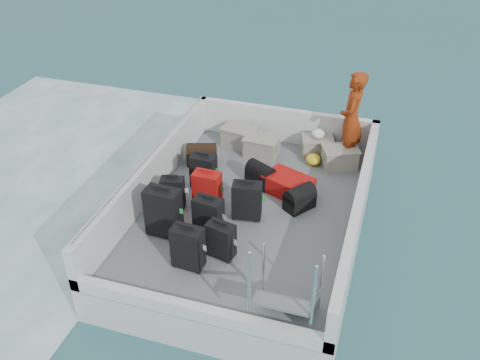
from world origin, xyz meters
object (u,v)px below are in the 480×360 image
object	(u,v)px
suitcase_2	(204,172)
crate_0	(239,137)
suitcase_8	(288,185)
crate_3	(340,158)
suitcase_1	(173,193)
suitcase_3	(188,248)
suitcase_5	(207,189)
crate_1	(261,147)
passenger	(351,119)
suitcase_7	(247,201)
crate_2	(317,147)
suitcase_6	(221,241)
suitcase_4	(208,217)
suitcase_0	(164,213)

from	to	relation	value
suitcase_2	crate_0	bearing A→B (deg)	84.93
suitcase_8	crate_3	xyz separation A→B (m)	(0.71, 1.11, 0.03)
suitcase_1	suitcase_3	bearing A→B (deg)	-71.06
suitcase_5	crate_1	bearing A→B (deg)	77.80
suitcase_5	passenger	world-z (taller)	passenger
suitcase_1	crate_1	world-z (taller)	suitcase_1
suitcase_1	crate_3	world-z (taller)	suitcase_1
suitcase_1	suitcase_7	world-z (taller)	suitcase_7
suitcase_1	crate_3	distance (m)	3.20
suitcase_2	crate_2	xyz separation A→B (m)	(1.67, 1.69, -0.14)
suitcase_6	passenger	world-z (taller)	passenger
suitcase_7	passenger	distance (m)	2.65
suitcase_8	crate_3	size ratio (longest dim) A/B	1.32
suitcase_4	passenger	world-z (taller)	passenger
suitcase_2	suitcase_3	bearing A→B (deg)	-74.87
suitcase_0	suitcase_3	bearing A→B (deg)	-40.15
crate_3	suitcase_8	bearing A→B (deg)	-122.75
crate_3	passenger	distance (m)	0.75
crate_2	suitcase_0	bearing A→B (deg)	-120.11
crate_0	crate_2	size ratio (longest dim) A/B	1.11
suitcase_3	suitcase_7	bearing A→B (deg)	75.15
crate_0	crate_2	distance (m)	1.53
suitcase_6	crate_3	xyz separation A→B (m)	(1.27, 3.00, -0.10)
suitcase_2	suitcase_3	distance (m)	2.04
passenger	suitcase_6	bearing A→B (deg)	-23.70
suitcase_1	suitcase_6	distance (m)	1.45
suitcase_3	passenger	distance (m)	4.03
suitcase_0	suitcase_8	xyz separation A→B (m)	(1.55, 1.67, -0.25)
suitcase_2	crate_2	world-z (taller)	suitcase_2
suitcase_5	crate_1	world-z (taller)	suitcase_5
suitcase_0	suitcase_8	distance (m)	2.29
suitcase_5	passenger	bearing A→B (deg)	47.45
crate_0	crate_2	bearing A→B (deg)	4.50
suitcase_4	crate_2	size ratio (longest dim) A/B	1.16
suitcase_4	crate_2	distance (m)	3.10
suitcase_1	suitcase_3	size ratio (longest dim) A/B	0.84
suitcase_4	crate_3	bearing A→B (deg)	64.93
suitcase_6	passenger	size ratio (longest dim) A/B	0.32
suitcase_3	suitcase_5	xyz separation A→B (m)	(-0.27, 1.49, -0.03)
suitcase_1	suitcase_8	xyz separation A→B (m)	(1.70, 1.00, -0.13)
suitcase_1	suitcase_6	xyz separation A→B (m)	(1.14, -0.90, -0.00)
suitcase_5	crate_2	xyz separation A→B (m)	(1.43, 2.17, -0.14)
suitcase_2	crate_2	distance (m)	2.38
crate_3	suitcase_7	bearing A→B (deg)	-120.49
suitcase_0	suitcase_6	distance (m)	1.03
crate_0	crate_3	bearing A→B (deg)	-5.43
suitcase_0	passenger	world-z (taller)	passenger
suitcase_2	passenger	distance (m)	2.84
suitcase_5	crate_1	distance (m)	1.86
suitcase_2	suitcase_6	distance (m)	1.85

